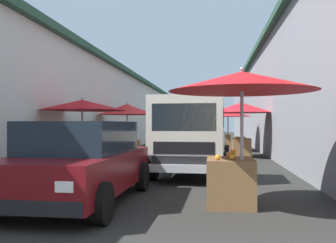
# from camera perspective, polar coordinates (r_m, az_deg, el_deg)

# --- Properties ---
(ground) EXTENTS (90.00, 90.00, 0.00)m
(ground) POSITION_cam_1_polar(r_m,az_deg,el_deg) (15.36, 2.35, -5.58)
(ground) COLOR #282826
(building_left_whitewash) EXTENTS (49.80, 7.50, 4.36)m
(building_left_whitewash) POSITION_cam_1_polar(r_m,az_deg,el_deg) (19.37, -18.16, 2.02)
(building_left_whitewash) COLOR beige
(building_left_whitewash) RESTS_ON ground
(fruit_stall_far_right) EXTENTS (2.41, 2.41, 2.30)m
(fruit_stall_far_right) POSITION_cam_1_polar(r_m,az_deg,el_deg) (15.44, -6.25, 1.05)
(fruit_stall_far_right) COLOR #9E9EA3
(fruit_stall_far_right) RESTS_ON ground
(fruit_stall_near_right) EXTENTS (2.57, 2.57, 2.18)m
(fruit_stall_near_right) POSITION_cam_1_polar(r_m,az_deg,el_deg) (11.14, -13.00, 0.95)
(fruit_stall_near_right) COLOR #9E9EA3
(fruit_stall_near_right) RESTS_ON ground
(fruit_stall_mid_lane) EXTENTS (2.47, 2.47, 2.36)m
(fruit_stall_mid_lane) POSITION_cam_1_polar(r_m,az_deg,el_deg) (6.33, 10.90, 2.30)
(fruit_stall_mid_lane) COLOR #9E9EA3
(fruit_stall_mid_lane) RESTS_ON ground
(fruit_stall_near_left) EXTENTS (2.30, 2.30, 2.23)m
(fruit_stall_near_left) POSITION_cam_1_polar(r_m,az_deg,el_deg) (19.13, 9.12, 0.39)
(fruit_stall_near_left) COLOR #9E9EA3
(fruit_stall_near_left) RESTS_ON ground
(fruit_stall_far_left) EXTENTS (2.59, 2.59, 2.36)m
(fruit_stall_far_left) POSITION_cam_1_polar(r_m,az_deg,el_deg) (15.62, 11.25, 1.18)
(fruit_stall_far_left) COLOR #9E9EA3
(fruit_stall_far_left) RESTS_ON ground
(hatchback_car) EXTENTS (3.94, 1.97, 1.45)m
(hatchback_car) POSITION_cam_1_polar(r_m,az_deg,el_deg) (6.83, -13.46, -5.98)
(hatchback_car) COLOR #600F14
(hatchback_car) RESTS_ON ground
(delivery_truck) EXTENTS (4.99, 2.14, 2.08)m
(delivery_truck) POSITION_cam_1_polar(r_m,az_deg,el_deg) (9.77, 3.50, -2.50)
(delivery_truck) COLOR black
(delivery_truck) RESTS_ON ground
(vendor_by_crates) EXTENTS (0.42, 0.55, 1.59)m
(vendor_by_crates) POSITION_cam_1_polar(r_m,az_deg,el_deg) (16.58, 6.51, -2.02)
(vendor_by_crates) COLOR #665B4C
(vendor_by_crates) RESTS_ON ground
(plastic_stool) EXTENTS (0.30, 0.30, 0.43)m
(plastic_stool) POSITION_cam_1_polar(r_m,az_deg,el_deg) (14.07, -5.53, -4.73)
(plastic_stool) COLOR red
(plastic_stool) RESTS_ON ground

